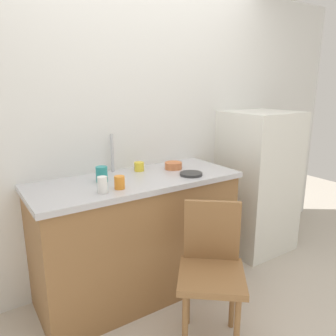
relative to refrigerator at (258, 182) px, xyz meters
name	(u,v)px	position (x,y,z in m)	size (l,w,h in m)	color
ground_plane	(209,329)	(-1.15, -0.66, -0.68)	(8.00, 8.00, 0.00)	#BCB2A3
back_wall	(135,133)	(-1.15, 0.34, 0.54)	(4.80, 0.10, 2.43)	silver
cabinet_base	(137,239)	(-1.34, -0.01, -0.23)	(1.50, 0.60, 0.90)	olive
countertop	(136,180)	(-1.34, -0.01, 0.24)	(1.54, 0.64, 0.04)	#B7B7BC
faucet	(112,153)	(-1.41, 0.24, 0.41)	(0.02, 0.02, 0.30)	#B7B7BC
refrigerator	(258,182)	(0.00, 0.00, 0.00)	(0.63, 0.58, 1.36)	silver
chair	(211,267)	(-1.18, -0.69, -0.18)	(0.56, 0.56, 0.89)	olive
terracotta_bowl	(173,166)	(-0.96, 0.05, 0.29)	(0.14, 0.14, 0.05)	#C67042
hotplate	(191,174)	(-0.96, -0.18, 0.27)	(0.17, 0.17, 0.02)	#2D2D2D
cup_yellow	(139,167)	(-1.22, 0.15, 0.29)	(0.08, 0.08, 0.07)	yellow
cup_teal	(102,174)	(-1.58, 0.03, 0.31)	(0.08, 0.08, 0.11)	teal
cup_orange	(120,182)	(-1.55, -0.18, 0.30)	(0.07, 0.07, 0.09)	orange
cup_white	(102,185)	(-1.67, -0.20, 0.31)	(0.06, 0.06, 0.11)	white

